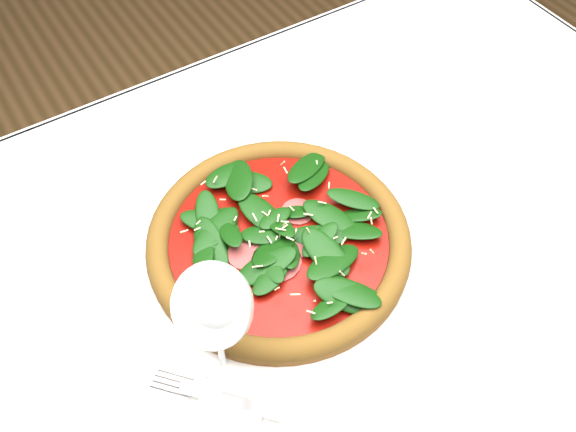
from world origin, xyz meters
TOP-DOWN VIEW (x-y plane):
  - dining_table at (0.00, 0.00)m, footprint 1.21×0.81m
  - plate at (-0.03, 0.04)m, footprint 0.36×0.36m
  - pizza at (-0.03, 0.04)m, footprint 0.36×0.36m
  - wine_glass at (-0.15, -0.06)m, footprint 0.07×0.07m
  - napkin at (-0.17, -0.10)m, footprint 0.15×0.13m
  - fork at (-0.18, -0.08)m, footprint 0.11×0.12m
  - saucer_far at (0.51, 0.28)m, footprint 0.14×0.14m

SIDE VIEW (x-z plane):
  - dining_table at x=0.00m, z-range 0.27..1.02m
  - napkin at x=-0.17m, z-range 0.75..0.76m
  - saucer_far at x=0.51m, z-range 0.75..0.76m
  - plate at x=-0.03m, z-range 0.75..0.77m
  - fork at x=-0.18m, z-range 0.76..0.76m
  - pizza at x=-0.03m, z-range 0.76..0.80m
  - wine_glass at x=-0.15m, z-range 0.79..0.97m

